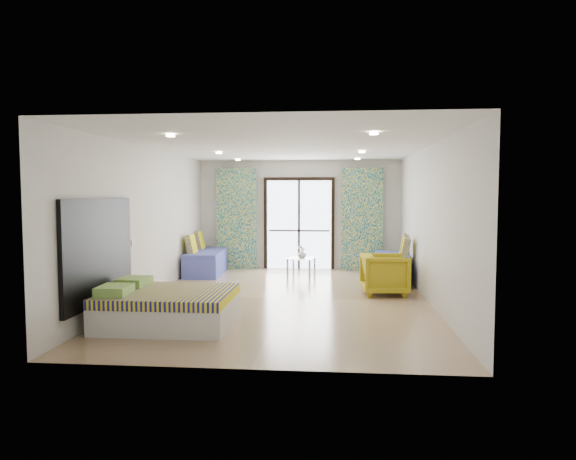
# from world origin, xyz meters

# --- Properties ---
(floor) EXTENTS (5.00, 7.50, 0.01)m
(floor) POSITION_xyz_m (0.00, 0.00, 0.00)
(floor) COLOR #9A7C5C
(floor) RESTS_ON ground
(ceiling) EXTENTS (5.00, 7.50, 0.01)m
(ceiling) POSITION_xyz_m (0.00, 0.00, 2.70)
(ceiling) COLOR silver
(ceiling) RESTS_ON ground
(wall_back) EXTENTS (5.00, 0.01, 2.70)m
(wall_back) POSITION_xyz_m (0.00, 3.75, 1.35)
(wall_back) COLOR silver
(wall_back) RESTS_ON ground
(wall_front) EXTENTS (5.00, 0.01, 2.70)m
(wall_front) POSITION_xyz_m (0.00, -3.75, 1.35)
(wall_front) COLOR silver
(wall_front) RESTS_ON ground
(wall_left) EXTENTS (0.01, 7.50, 2.70)m
(wall_left) POSITION_xyz_m (-2.50, 0.00, 1.35)
(wall_left) COLOR silver
(wall_left) RESTS_ON ground
(wall_right) EXTENTS (0.01, 7.50, 2.70)m
(wall_right) POSITION_xyz_m (2.50, 0.00, 1.35)
(wall_right) COLOR silver
(wall_right) RESTS_ON ground
(balcony_door) EXTENTS (1.76, 0.08, 2.28)m
(balcony_door) POSITION_xyz_m (0.00, 3.72, 1.26)
(balcony_door) COLOR black
(balcony_door) RESTS_ON floor
(balcony_rail) EXTENTS (1.52, 0.03, 0.04)m
(balcony_rail) POSITION_xyz_m (0.00, 3.73, 0.95)
(balcony_rail) COLOR #595451
(balcony_rail) RESTS_ON balcony_door
(curtain_left) EXTENTS (1.00, 0.10, 2.50)m
(curtain_left) POSITION_xyz_m (-1.55, 3.57, 1.25)
(curtain_left) COLOR silver
(curtain_left) RESTS_ON floor
(curtain_right) EXTENTS (1.00, 0.10, 2.50)m
(curtain_right) POSITION_xyz_m (1.55, 3.57, 1.25)
(curtain_right) COLOR silver
(curtain_right) RESTS_ON floor
(downlight_a) EXTENTS (0.12, 0.12, 0.02)m
(downlight_a) POSITION_xyz_m (-1.40, -2.00, 2.67)
(downlight_a) COLOR #FFE0B2
(downlight_a) RESTS_ON ceiling
(downlight_b) EXTENTS (0.12, 0.12, 0.02)m
(downlight_b) POSITION_xyz_m (1.40, -2.00, 2.67)
(downlight_b) COLOR #FFE0B2
(downlight_b) RESTS_ON ceiling
(downlight_c) EXTENTS (0.12, 0.12, 0.02)m
(downlight_c) POSITION_xyz_m (-1.40, 1.00, 2.67)
(downlight_c) COLOR #FFE0B2
(downlight_c) RESTS_ON ceiling
(downlight_d) EXTENTS (0.12, 0.12, 0.02)m
(downlight_d) POSITION_xyz_m (1.40, 1.00, 2.67)
(downlight_d) COLOR #FFE0B2
(downlight_d) RESTS_ON ceiling
(downlight_e) EXTENTS (0.12, 0.12, 0.02)m
(downlight_e) POSITION_xyz_m (-1.40, 3.00, 2.67)
(downlight_e) COLOR #FFE0B2
(downlight_e) RESTS_ON ceiling
(downlight_f) EXTENTS (0.12, 0.12, 0.02)m
(downlight_f) POSITION_xyz_m (1.40, 3.00, 2.67)
(downlight_f) COLOR #FFE0B2
(downlight_f) RESTS_ON ceiling
(headboard) EXTENTS (0.06, 2.10, 1.50)m
(headboard) POSITION_xyz_m (-2.46, -2.03, 1.05)
(headboard) COLOR black
(headboard) RESTS_ON floor
(switch_plate) EXTENTS (0.02, 0.10, 0.10)m
(switch_plate) POSITION_xyz_m (-2.47, -0.78, 1.05)
(switch_plate) COLOR silver
(switch_plate) RESTS_ON wall_left
(bed) EXTENTS (1.80, 1.47, 0.62)m
(bed) POSITION_xyz_m (-1.47, -2.03, 0.26)
(bed) COLOR silver
(bed) RESTS_ON floor
(daybed_left) EXTENTS (0.86, 1.98, 0.96)m
(daybed_left) POSITION_xyz_m (-2.12, 2.72, 0.30)
(daybed_left) COLOR #4851AC
(daybed_left) RESTS_ON floor
(daybed_right) EXTENTS (1.00, 2.07, 0.98)m
(daybed_right) POSITION_xyz_m (2.12, 2.02, 0.31)
(daybed_right) COLOR #4851AC
(daybed_right) RESTS_ON floor
(coffee_table) EXTENTS (0.69, 0.69, 0.68)m
(coffee_table) POSITION_xyz_m (0.12, 2.72, 0.35)
(coffee_table) COLOR silver
(coffee_table) RESTS_ON floor
(vase) EXTENTS (0.20, 0.21, 0.20)m
(vase) POSITION_xyz_m (0.14, 2.65, 0.49)
(vase) COLOR white
(vase) RESTS_ON coffee_table
(armchair) EXTENTS (0.82, 0.87, 0.83)m
(armchair) POSITION_xyz_m (1.82, 0.52, 0.42)
(armchair) COLOR #A89615
(armchair) RESTS_ON floor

